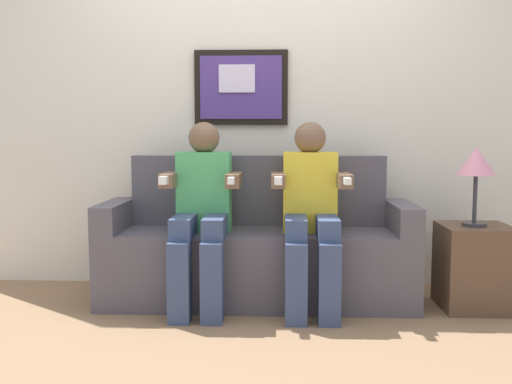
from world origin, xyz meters
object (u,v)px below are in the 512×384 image
(side_table_right, at_px, (474,267))
(person_on_left, at_px, (202,207))
(table_lamp, at_px, (476,165))
(person_on_right, at_px, (311,208))
(couch, at_px, (257,251))

(side_table_right, bearing_deg, person_on_left, -177.83)
(table_lamp, bearing_deg, person_on_right, -177.89)
(person_on_left, distance_m, person_on_right, 0.64)
(person_on_right, xyz_separation_m, table_lamp, (0.96, 0.04, 0.25))
(person_on_left, height_order, side_table_right, person_on_left)
(person_on_right, bearing_deg, person_on_left, 180.00)
(couch, xyz_separation_m, person_on_left, (-0.32, -0.17, 0.29))
(couch, distance_m, person_on_right, 0.47)
(couch, height_order, side_table_right, couch)
(person_on_right, xyz_separation_m, side_table_right, (0.98, 0.06, -0.36))
(person_on_left, bearing_deg, side_table_right, 2.17)
(person_on_left, height_order, table_lamp, person_on_left)
(person_on_right, bearing_deg, side_table_right, 3.59)
(couch, xyz_separation_m, person_on_right, (0.32, -0.17, 0.29))
(couch, distance_m, side_table_right, 1.31)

